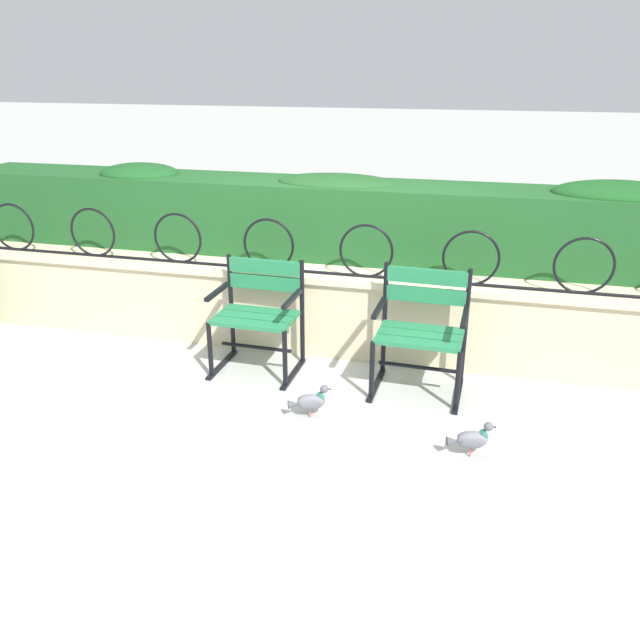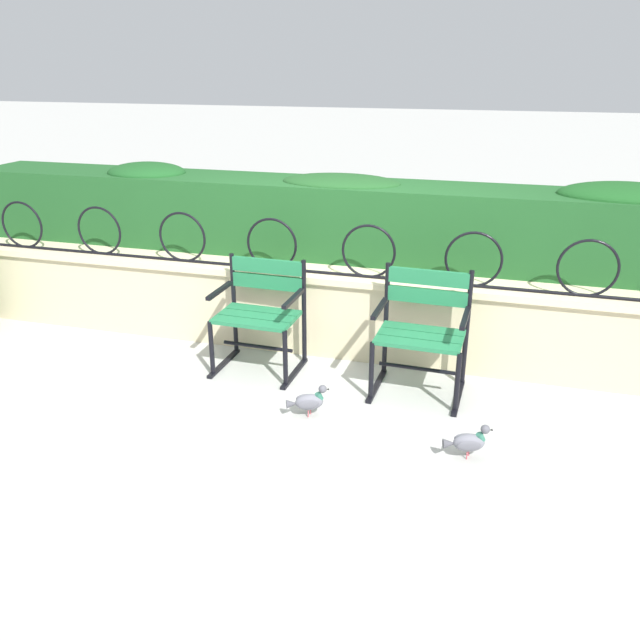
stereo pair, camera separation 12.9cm
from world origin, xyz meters
The scene contains 8 objects.
ground_plane centered at (0.00, 0.00, 0.00)m, with size 60.00×60.00×0.00m, color #ADADA8.
stone_wall centered at (0.00, 0.82, 0.34)m, with size 7.33×0.41×0.68m.
iron_arch_fence centered at (-0.17, 0.75, 0.86)m, with size 6.79×0.02×0.42m.
hedge_row centered at (0.03, 1.32, 1.01)m, with size 7.18×0.66×0.72m.
park_chair_left centered at (-0.55, 0.37, 0.46)m, with size 0.64×0.54×0.84m.
park_chair_right centered at (0.69, 0.33, 0.47)m, with size 0.65×0.54×0.88m.
pigeon_near_chairs centered at (1.09, -0.48, 0.11)m, with size 0.29×0.15×0.22m.
pigeon_far_side centered at (0.03, -0.27, 0.11)m, with size 0.28×0.18×0.22m.
Camera 1 is at (1.02, -3.93, 2.22)m, focal length 36.19 mm.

